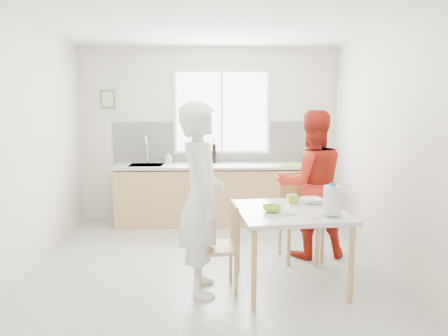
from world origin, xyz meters
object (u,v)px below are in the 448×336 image
object	(u,v)px
bowl_green	(272,209)
wine_bottle_b	(214,153)
person_red	(311,184)
dining_table	(290,218)
chair_far	(299,212)
bowl_white	(311,201)
milk_jug	(333,200)
chair_left	(223,243)
wine_bottle_a	(203,154)
person_white	(201,199)

from	to	relation	value
bowl_green	wine_bottle_b	xyz separation A→B (m)	(-0.54, 2.55, 0.24)
person_red	wine_bottle_b	xyz separation A→B (m)	(-1.14, 1.60, 0.19)
dining_table	chair_far	distance (m)	0.91
bowl_white	milk_jug	xyz separation A→B (m)	(0.07, -0.53, 0.13)
person_red	bowl_green	world-z (taller)	person_red
chair_left	chair_far	xyz separation A→B (m)	(0.95, 0.92, 0.07)
person_red	bowl_white	bearing A→B (deg)	72.02
bowl_green	bowl_white	xyz separation A→B (m)	(0.47, 0.35, -0.00)
wine_bottle_a	chair_far	bearing A→B (deg)	-52.09
chair_left	milk_jug	size ratio (longest dim) A/B	3.03
chair_left	bowl_green	xyz separation A→B (m)	(0.49, -0.00, 0.34)
bowl_white	wine_bottle_b	bearing A→B (deg)	114.49
chair_far	bowl_green	size ratio (longest dim) A/B	5.41
chair_far	bowl_white	world-z (taller)	chair_far
person_white	chair_left	bearing A→B (deg)	-90.00
chair_left	person_white	bearing A→B (deg)	-90.00
dining_table	person_white	bearing A→B (deg)	-174.62
bowl_green	wine_bottle_b	bearing A→B (deg)	101.85
chair_left	person_white	world-z (taller)	person_white
chair_far	wine_bottle_a	distance (m)	1.97
chair_left	dining_table	bearing A→B (deg)	90.00
chair_left	chair_far	world-z (taller)	chair_far
bowl_green	milk_jug	bearing A→B (deg)	-18.34
milk_jug	wine_bottle_a	bearing A→B (deg)	110.21
chair_left	person_red	size ratio (longest dim) A/B	0.50
dining_table	person_white	xyz separation A→B (m)	(-0.89, -0.08, 0.22)
chair_left	wine_bottle_a	xyz separation A→B (m)	(-0.22, 2.42, 0.59)
bowl_white	wine_bottle_b	xyz separation A→B (m)	(-1.01, 2.21, 0.24)
bowl_white	milk_jug	world-z (taller)	milk_jug
dining_table	person_white	distance (m)	0.92
wine_bottle_a	wine_bottle_b	bearing A→B (deg)	36.77
dining_table	milk_jug	bearing A→B (deg)	-35.46
bowl_white	wine_bottle_b	size ratio (longest dim) A/B	0.75
milk_jug	wine_bottle_a	xyz separation A→B (m)	(-1.25, 2.61, 0.12)
chair_far	person_white	bearing A→B (deg)	-146.30
bowl_white	person_white	bearing A→B (deg)	-162.76
bowl_white	wine_bottle_a	xyz separation A→B (m)	(-1.17, 2.08, 0.25)
dining_table	wine_bottle_a	world-z (taller)	wine_bottle_a
wine_bottle_a	bowl_white	bearing A→B (deg)	-60.57
person_white	bowl_white	world-z (taller)	person_white
bowl_white	bowl_green	bearing A→B (deg)	-143.66
bowl_white	wine_bottle_a	distance (m)	2.40
chair_far	bowl_green	bearing A→B (deg)	-122.10
wine_bottle_b	person_white	bearing A→B (deg)	-93.46
chair_far	person_white	size ratio (longest dim) A/B	0.54
dining_table	wine_bottle_a	distance (m)	2.55
person_white	person_red	xyz separation A→B (m)	(1.30, 0.97, -0.05)
person_white	wine_bottle_a	distance (m)	2.45
wine_bottle_b	bowl_green	bearing A→B (deg)	-78.15
wine_bottle_a	wine_bottle_b	xyz separation A→B (m)	(0.17, 0.13, -0.01)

